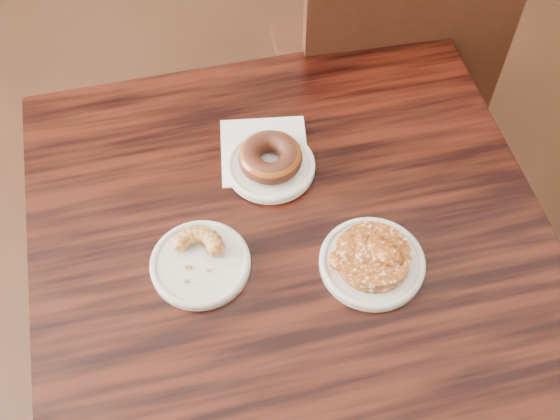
{
  "coord_description": "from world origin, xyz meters",
  "views": [
    {
      "loc": [
        -0.11,
        -0.64,
        1.74
      ],
      "look_at": [
        -0.1,
        0.0,
        0.8
      ],
      "focal_mm": 45.0,
      "sensor_mm": 36.0,
      "label": 1
    }
  ],
  "objects_px": {
    "apple_fritter": "(374,255)",
    "cruller_fragment": "(199,258)",
    "glazed_donut": "(270,157)",
    "cafe_table": "(290,334)",
    "chair_far": "(370,74)"
  },
  "relations": [
    {
      "from": "cafe_table",
      "to": "apple_fritter",
      "type": "height_order",
      "value": "apple_fritter"
    },
    {
      "from": "glazed_donut",
      "to": "cafe_table",
      "type": "bearing_deg",
      "value": -76.32
    },
    {
      "from": "cafe_table",
      "to": "cruller_fragment",
      "type": "relative_size",
      "value": 8.5
    },
    {
      "from": "chair_far",
      "to": "cruller_fragment",
      "type": "bearing_deg",
      "value": 53.82
    },
    {
      "from": "apple_fritter",
      "to": "cruller_fragment",
      "type": "height_order",
      "value": "apple_fritter"
    },
    {
      "from": "cafe_table",
      "to": "glazed_donut",
      "type": "distance_m",
      "value": 0.44
    },
    {
      "from": "cafe_table",
      "to": "chair_far",
      "type": "height_order",
      "value": "chair_far"
    },
    {
      "from": "cafe_table",
      "to": "cruller_fragment",
      "type": "xyz_separation_m",
      "value": [
        -0.15,
        -0.05,
        0.4
      ]
    },
    {
      "from": "glazed_donut",
      "to": "cruller_fragment",
      "type": "bearing_deg",
      "value": -120.55
    },
    {
      "from": "cafe_table",
      "to": "chair_far",
      "type": "relative_size",
      "value": 0.96
    },
    {
      "from": "cafe_table",
      "to": "chair_far",
      "type": "bearing_deg",
      "value": 59.85
    },
    {
      "from": "chair_far",
      "to": "glazed_donut",
      "type": "bearing_deg",
      "value": 55.15
    },
    {
      "from": "chair_far",
      "to": "apple_fritter",
      "type": "xyz_separation_m",
      "value": [
        -0.1,
        -0.74,
        0.33
      ]
    },
    {
      "from": "cruller_fragment",
      "to": "cafe_table",
      "type": "bearing_deg",
      "value": 17.96
    },
    {
      "from": "chair_far",
      "to": "cruller_fragment",
      "type": "xyz_separation_m",
      "value": [
        -0.37,
        -0.73,
        0.33
      ]
    }
  ]
}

